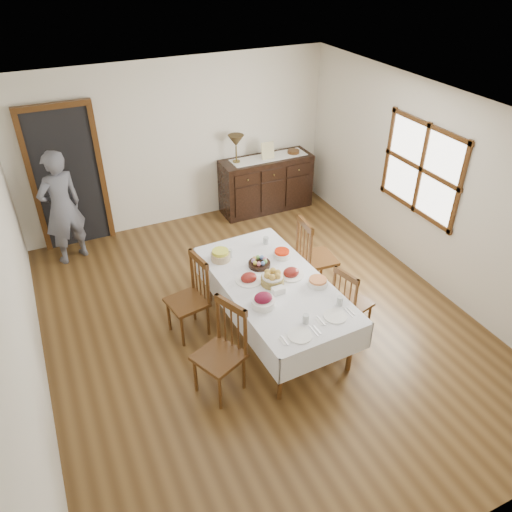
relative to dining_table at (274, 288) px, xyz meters
name	(u,v)px	position (x,y,z in m)	size (l,w,h in m)	color
ground	(259,323)	(-0.08, 0.21, -0.66)	(6.00, 6.00, 0.00)	brown
room_shell	(232,193)	(-0.23, 0.63, 0.98)	(5.02, 6.02, 2.65)	white
dining_table	(274,288)	(0.00, 0.00, 0.00)	(1.21, 2.24, 0.75)	white
chair_left_near	(222,349)	(-0.86, -0.55, -0.13)	(0.58, 0.58, 1.07)	#4C2D12
chair_left_far	(191,296)	(-0.87, 0.44, -0.14)	(0.50, 0.50, 1.03)	#4C2D12
chair_right_near	(350,301)	(0.82, -0.37, -0.20)	(0.47, 0.47, 0.92)	#4C2D12
chair_right_far	(313,255)	(0.86, 0.55, -0.11)	(0.49, 0.49, 1.09)	#4C2D12
sideboard	(266,184)	(1.33, 2.92, -0.19)	(1.56, 0.57, 0.94)	black
person	(61,204)	(-1.97, 2.71, 0.24)	(0.56, 0.36, 1.81)	slate
bread_basket	(272,278)	(-0.03, -0.02, 0.16)	(0.27, 0.27, 0.17)	olive
egg_basket	(259,263)	(-0.02, 0.36, 0.13)	(0.26, 0.26, 0.11)	black
ham_platter_a	(249,278)	(-0.25, 0.15, 0.12)	(0.31, 0.31, 0.11)	white
ham_platter_b	(291,273)	(0.24, 0.03, 0.12)	(0.30, 0.30, 0.11)	white
beet_bowl	(263,301)	(-0.30, -0.33, 0.16)	(0.26, 0.26, 0.16)	white
carrot_bowl	(282,254)	(0.32, 0.42, 0.14)	(0.21, 0.21, 0.10)	white
pineapple_bowl	(220,255)	(-0.38, 0.68, 0.15)	(0.24, 0.24, 0.13)	tan
casserole_dish	(318,282)	(0.42, -0.25, 0.13)	(0.23, 0.23, 0.08)	white
butter_dish	(278,290)	(-0.05, -0.20, 0.13)	(0.14, 0.10, 0.07)	white
setting_left	(301,330)	(-0.13, -0.86, 0.11)	(0.42, 0.31, 0.10)	white
setting_right	(336,311)	(0.35, -0.76, 0.11)	(0.42, 0.31, 0.10)	white
glass_far_a	(230,253)	(-0.26, 0.69, 0.14)	(0.06, 0.06, 0.11)	silver
glass_far_b	(266,240)	(0.28, 0.78, 0.14)	(0.07, 0.07, 0.09)	silver
runner	(269,157)	(1.37, 2.92, 0.28)	(1.30, 0.35, 0.01)	white
table_lamp	(236,141)	(0.80, 2.96, 0.63)	(0.26, 0.26, 0.46)	brown
picture_frame	(268,151)	(1.33, 2.88, 0.41)	(0.22, 0.08, 0.28)	beige
deco_bowl	(293,152)	(1.83, 2.90, 0.30)	(0.20, 0.20, 0.06)	#4C2D12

